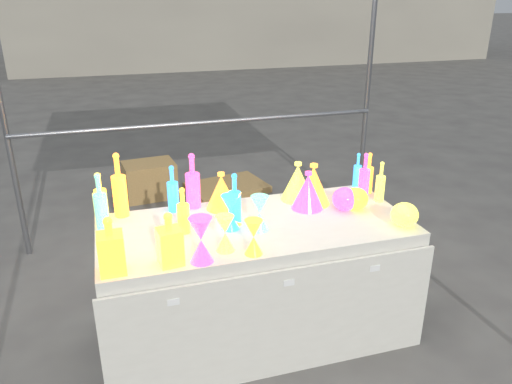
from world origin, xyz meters
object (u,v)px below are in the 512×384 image
object	(u,v)px
display_table	(256,280)
cardboard_box_closed	(150,180)
bottle_0	(101,195)
lampshade_0	(222,191)
hourglass_0	(254,237)
decanter_0	(169,239)

from	to	relation	value
display_table	cardboard_box_closed	size ratio (longest dim) A/B	3.60
cardboard_box_closed	bottle_0	distance (m)	2.26
cardboard_box_closed	lampshade_0	bearing A→B (deg)	-88.74
hourglass_0	display_table	bearing A→B (deg)	70.70
bottle_0	hourglass_0	xyz separation A→B (m)	(0.74, -0.69, -0.05)
display_table	hourglass_0	bearing A→B (deg)	-109.30
hourglass_0	lampshade_0	xyz separation A→B (m)	(-0.02, 0.61, 0.02)
decanter_0	hourglass_0	distance (m)	0.42
bottle_0	cardboard_box_closed	bearing A→B (deg)	78.26
cardboard_box_closed	lampshade_0	size ratio (longest dim) A/B	2.18
bottle_0	decanter_0	distance (m)	0.73
bottle_0	decanter_0	bearing A→B (deg)	-64.54
cardboard_box_closed	hourglass_0	size ratio (longest dim) A/B	2.69
display_table	decanter_0	world-z (taller)	decanter_0
hourglass_0	lampshade_0	world-z (taller)	lampshade_0
display_table	lampshade_0	world-z (taller)	lampshade_0
cardboard_box_closed	decanter_0	xyz separation A→B (m)	(-0.12, -2.77, 0.70)
display_table	decanter_0	bearing A→B (deg)	-150.50
hourglass_0	lampshade_0	distance (m)	0.62
display_table	bottle_0	size ratio (longest dim) A/B	6.48
decanter_0	bottle_0	bearing A→B (deg)	108.53
display_table	hourglass_0	size ratio (longest dim) A/B	9.69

